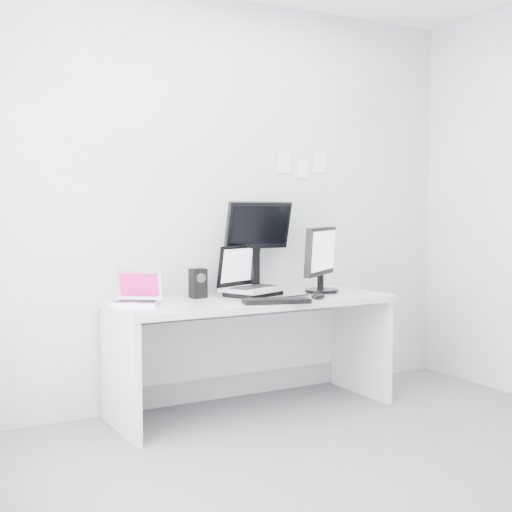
# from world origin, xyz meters

# --- Properties ---
(ground) EXTENTS (3.60, 3.60, 0.00)m
(ground) POSITION_xyz_m (0.00, 0.00, 0.00)
(ground) COLOR slate
(ground) RESTS_ON ground
(back_wall) EXTENTS (3.60, 0.00, 3.60)m
(back_wall) POSITION_xyz_m (0.00, 1.60, 1.35)
(back_wall) COLOR silver
(back_wall) RESTS_ON ground
(desk) EXTENTS (1.80, 0.70, 0.73)m
(desk) POSITION_xyz_m (0.00, 1.25, 0.36)
(desk) COLOR silver
(desk) RESTS_ON ground
(macbook) EXTENTS (0.35, 0.33, 0.21)m
(macbook) POSITION_xyz_m (-0.74, 1.34, 0.83)
(macbook) COLOR #B5B5BB
(macbook) RESTS_ON desk
(speaker) EXTENTS (0.11, 0.11, 0.19)m
(speaker) POSITION_xyz_m (-0.29, 1.43, 0.82)
(speaker) COLOR black
(speaker) RESTS_ON desk
(dell_laptop) EXTENTS (0.50, 0.45, 0.34)m
(dell_laptop) POSITION_xyz_m (0.07, 1.34, 0.90)
(dell_laptop) COLOR #A6A7AC
(dell_laptop) RESTS_ON desk
(rear_monitor) EXTENTS (0.47, 0.17, 0.63)m
(rear_monitor) POSITION_xyz_m (0.16, 1.47, 1.05)
(rear_monitor) COLOR black
(rear_monitor) RESTS_ON desk
(samsung_monitor) EXTENTS (0.54, 0.49, 0.46)m
(samsung_monitor) POSITION_xyz_m (0.56, 1.28, 0.96)
(samsung_monitor) COLOR black
(samsung_monitor) RESTS_ON desk
(keyboard) EXTENTS (0.43, 0.25, 0.03)m
(keyboard) POSITION_xyz_m (0.02, 0.98, 0.74)
(keyboard) COLOR black
(keyboard) RESTS_ON desk
(mouse) EXTENTS (0.12, 0.09, 0.03)m
(mouse) POSITION_xyz_m (0.34, 1.00, 0.75)
(mouse) COLOR black
(mouse) RESTS_ON desk
(wall_note_0) EXTENTS (0.10, 0.00, 0.14)m
(wall_note_0) POSITION_xyz_m (0.45, 1.59, 1.62)
(wall_note_0) COLOR white
(wall_note_0) RESTS_ON back_wall
(wall_note_1) EXTENTS (0.09, 0.00, 0.13)m
(wall_note_1) POSITION_xyz_m (0.60, 1.59, 1.58)
(wall_note_1) COLOR white
(wall_note_1) RESTS_ON back_wall
(wall_note_2) EXTENTS (0.10, 0.00, 0.14)m
(wall_note_2) POSITION_xyz_m (0.75, 1.59, 1.63)
(wall_note_2) COLOR white
(wall_note_2) RESTS_ON back_wall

